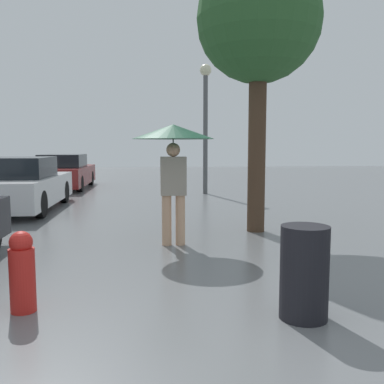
# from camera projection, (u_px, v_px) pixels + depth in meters

# --- Properties ---
(ground_plane) EXTENTS (60.00, 60.00, 0.00)m
(ground_plane) POSITION_uv_depth(u_px,v_px,m) (161.00, 376.00, 2.94)
(ground_plane) COLOR slate
(pedestrian) EXTENTS (1.29, 1.29, 1.91)m
(pedestrian) POSITION_uv_depth(u_px,v_px,m) (173.00, 144.00, 6.68)
(pedestrian) COLOR tan
(pedestrian) RESTS_ON ground_plane
(parked_car_middle) EXTENTS (1.69, 4.21, 1.31)m
(parked_car_middle) POSITION_uv_depth(u_px,v_px,m) (21.00, 186.00, 10.55)
(parked_car_middle) COLOR silver
(parked_car_middle) RESTS_ON ground_plane
(parked_car_farthest) EXTENTS (1.73, 4.38, 1.28)m
(parked_car_farthest) POSITION_uv_depth(u_px,v_px,m) (64.00, 173.00, 16.00)
(parked_car_farthest) COLOR maroon
(parked_car_farthest) RESTS_ON ground_plane
(tree) EXTENTS (2.22, 2.22, 4.92)m
(tree) POSITION_uv_depth(u_px,v_px,m) (259.00, 23.00, 7.57)
(tree) COLOR #473323
(tree) RESTS_ON ground_plane
(street_lamp) EXTENTS (0.38, 0.38, 4.23)m
(street_lamp) POSITION_uv_depth(u_px,v_px,m) (205.00, 110.00, 13.99)
(street_lamp) COLOR #515456
(street_lamp) RESTS_ON ground_plane
(trash_bin) EXTENTS (0.44, 0.44, 0.86)m
(trash_bin) POSITION_uv_depth(u_px,v_px,m) (304.00, 272.00, 3.88)
(trash_bin) COLOR black
(trash_bin) RESTS_ON ground_plane
(fire_hydrant) EXTENTS (0.24, 0.24, 0.78)m
(fire_hydrant) POSITION_uv_depth(u_px,v_px,m) (22.00, 272.00, 4.05)
(fire_hydrant) COLOR #B21E19
(fire_hydrant) RESTS_ON ground_plane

